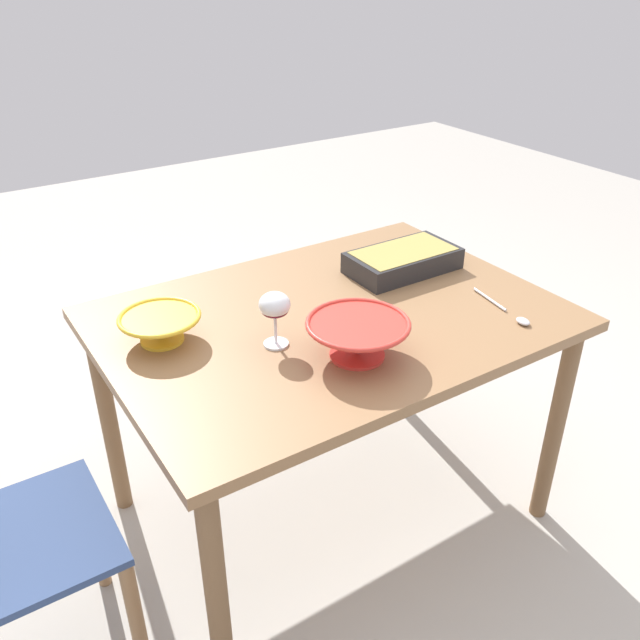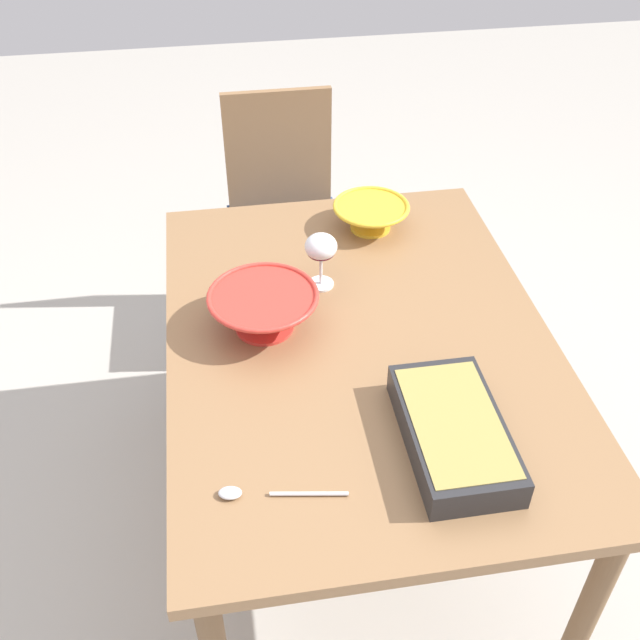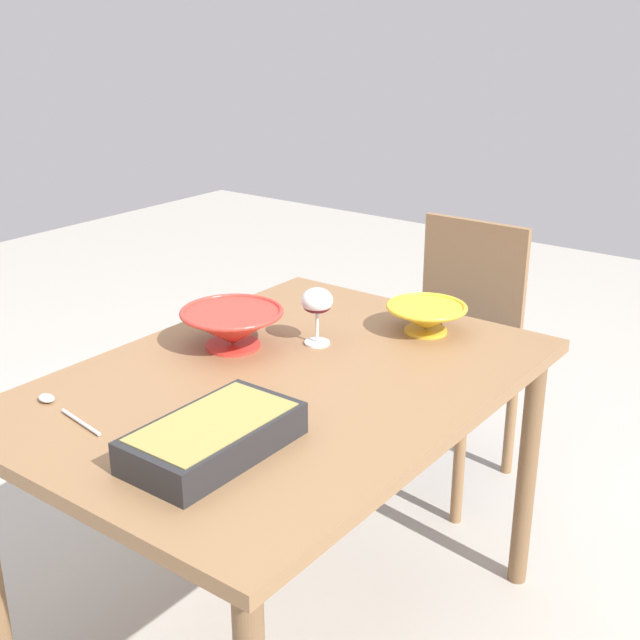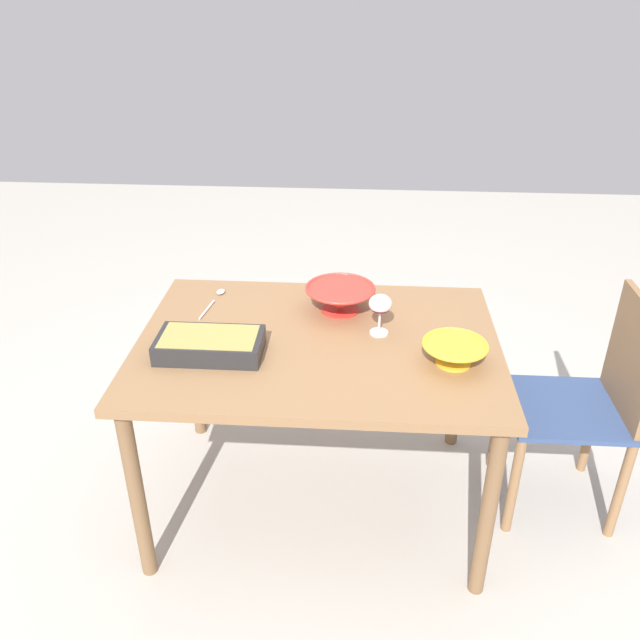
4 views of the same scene
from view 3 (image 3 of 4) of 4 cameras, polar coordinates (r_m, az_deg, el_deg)
name	(u,v)px [view 3 (image 3 of 4)]	position (r m, az deg, el deg)	size (l,w,h in m)	color
ground_plane	(287,632)	(2.30, -2.28, -20.63)	(8.00, 8.00, 0.00)	#B2ADA3
dining_table	(283,408)	(1.93, -2.55, -6.09)	(1.23, 0.88, 0.72)	olive
chair	(454,344)	(2.78, 9.19, -1.65)	(0.41, 0.39, 0.87)	#334772
wine_glass	(317,304)	(2.04, -0.20, 1.11)	(0.08, 0.08, 0.15)	white
casserole_dish	(214,435)	(1.58, -7.33, -7.85)	(0.34, 0.18, 0.07)	#262628
mixing_bowl	(426,317)	(2.16, 7.31, 0.24)	(0.21, 0.21, 0.08)	yellow
small_bowl	(232,326)	(2.05, -6.05, -0.44)	(0.26, 0.26, 0.10)	red
serving_spoon	(57,406)	(1.83, -17.59, -5.64)	(0.06, 0.24, 0.01)	silver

